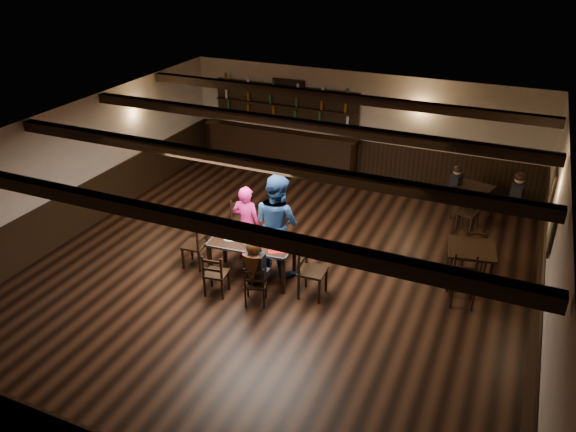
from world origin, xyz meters
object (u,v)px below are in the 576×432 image
at_px(woman_pink, 247,224).
at_px(bar_counter, 283,143).
at_px(chair_near_right, 255,283).
at_px(cake, 231,236).
at_px(chair_near_left, 214,272).
at_px(dining_table, 252,246).
at_px(man_blue, 277,223).

xyz_separation_m(woman_pink, bar_counter, (-1.25, 4.48, -0.04)).
bearing_deg(woman_pink, chair_near_right, 119.87).
relative_size(woman_pink, bar_counter, 0.37).
distance_m(cake, bar_counter, 5.19).
height_order(woman_pink, cake, woman_pink).
relative_size(chair_near_left, cake, 2.63).
bearing_deg(bar_counter, dining_table, -72.00).
distance_m(man_blue, bar_counter, 4.94).
distance_m(woman_pink, cake, 0.56).
distance_m(chair_near_left, man_blue, 1.47).
relative_size(woman_pink, cake, 4.91).
bearing_deg(chair_near_right, woman_pink, 122.10).
xyz_separation_m(dining_table, chair_near_right, (0.43, -0.77, -0.21)).
distance_m(dining_table, cake, 0.43).
height_order(dining_table, chair_near_left, chair_near_left).
distance_m(dining_table, bar_counter, 5.28).
bearing_deg(woman_pink, dining_table, 123.38).
bearing_deg(bar_counter, chair_near_left, -77.45).
height_order(chair_near_left, woman_pink, woman_pink).
bearing_deg(man_blue, chair_near_left, 84.48).
distance_m(dining_table, woman_pink, 0.67).
relative_size(chair_near_left, woman_pink, 0.54).
height_order(chair_near_right, cake, cake).
bearing_deg(dining_table, bar_counter, 108.00).
height_order(man_blue, bar_counter, bar_counter).
distance_m(chair_near_right, man_blue, 1.34).
distance_m(woman_pink, bar_counter, 4.65).
bearing_deg(cake, chair_near_left, -84.65).
bearing_deg(chair_near_left, chair_near_right, 1.45).
bearing_deg(man_blue, chair_near_right, 117.91).
bearing_deg(chair_near_left, cake, 95.35).
bearing_deg(man_blue, cake, 56.11).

